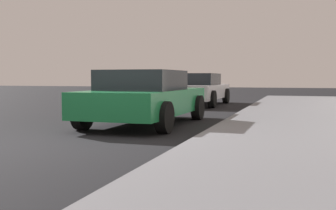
# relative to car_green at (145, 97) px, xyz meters

# --- Properties ---
(ground_plane) EXTENTS (80.00, 80.00, 0.00)m
(ground_plane) POSITION_rel_car_green_xyz_m (-0.18, -2.77, -0.65)
(ground_plane) COLOR black
(sidewalk) EXTENTS (4.00, 32.00, 0.15)m
(sidewalk) POSITION_rel_car_green_xyz_m (3.82, -2.77, -0.57)
(sidewalk) COLOR #5B5B60
(sidewalk) RESTS_ON ground_plane
(car_green) EXTENTS (2.05, 4.24, 1.27)m
(car_green) POSITION_rel_car_green_xyz_m (0.00, 0.00, 0.00)
(car_green) COLOR #196638
(car_green) RESTS_ON ground_plane
(car_silver) EXTENTS (1.97, 4.48, 1.27)m
(car_silver) POSITION_rel_car_green_xyz_m (-0.45, 6.95, 0.00)
(car_silver) COLOR #B7B7BF
(car_silver) RESTS_ON ground_plane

